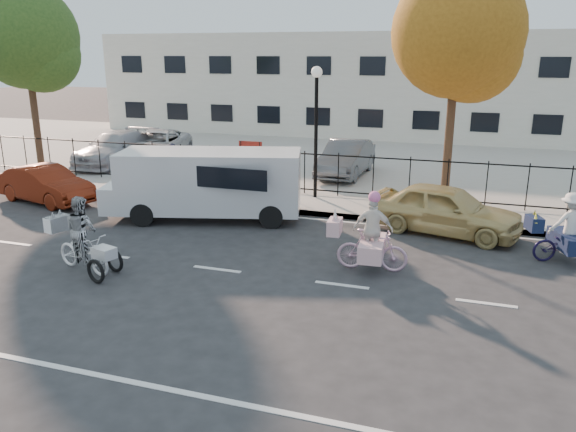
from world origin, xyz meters
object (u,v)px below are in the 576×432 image
at_px(red_sedan, 46,184).
at_px(gold_sedan, 446,209).
at_px(unicorn_bike, 371,241).
at_px(bull_bike, 568,234).
at_px(pedestrian, 173,165).
at_px(white_van, 208,182).
at_px(lot_car_a, 116,148).
at_px(zebra_trike, 83,243).
at_px(lamppost, 316,109).
at_px(lot_car_c, 346,158).
at_px(lot_car_b, 156,145).

bearing_deg(red_sedan, gold_sedan, -72.48).
distance_m(unicorn_bike, red_sedan, 11.85).
xyz_separation_m(bull_bike, pedestrian, (-12.75, 3.66, 0.26)).
relative_size(bull_bike, gold_sedan, 0.47).
relative_size(white_van, lot_car_a, 1.30).
height_order(zebra_trike, unicorn_bike, unicorn_bike).
xyz_separation_m(lamppost, bull_bike, (7.33, -3.66, -2.42)).
bearing_deg(white_van, unicorn_bike, -41.51).
distance_m(pedestrian, lot_car_c, 6.79).
bearing_deg(unicorn_bike, lot_car_c, 11.99).
bearing_deg(zebra_trike, white_van, 6.17).
distance_m(unicorn_bike, gold_sedan, 3.71).
bearing_deg(gold_sedan, bull_bike, -100.58).
distance_m(unicorn_bike, lot_car_a, 15.49).
distance_m(lamppost, lot_car_b, 10.01).
bearing_deg(gold_sedan, zebra_trike, 139.78).
relative_size(pedestrian, lot_car_c, 0.38).
relative_size(gold_sedan, pedestrian, 2.59).
height_order(gold_sedan, lot_car_b, lot_car_b).
bearing_deg(zebra_trike, gold_sedan, -38.65).
xyz_separation_m(zebra_trike, lot_car_a, (-6.54, 10.78, 0.16)).
xyz_separation_m(zebra_trike, unicorn_bike, (6.31, 2.13, 0.01)).
distance_m(zebra_trike, bull_bike, 11.50).
xyz_separation_m(lot_car_a, lot_car_c, (10.16, 0.82, -0.00)).
height_order(bull_bike, red_sedan, bull_bike).
bearing_deg(lot_car_b, white_van, -61.48).
distance_m(gold_sedan, lot_car_a, 15.27).
relative_size(bull_bike, lot_car_a, 0.40).
height_order(pedestrian, lot_car_a, pedestrian).
height_order(gold_sedan, lot_car_c, lot_car_c).
bearing_deg(lamppost, lot_car_c, 86.53).
height_order(lot_car_b, lot_car_c, lot_car_c).
bearing_deg(gold_sedan, unicorn_bike, 170.76).
height_order(lamppost, white_van, lamppost).
bearing_deg(red_sedan, white_van, -75.65).
bearing_deg(lot_car_a, gold_sedan, -20.59).
relative_size(red_sedan, pedestrian, 2.37).
bearing_deg(white_van, lamppost, 34.41).
distance_m(white_van, lot_car_c, 7.33).
bearing_deg(red_sedan, bull_bike, -77.92).
xyz_separation_m(lamppost, gold_sedan, (4.41, -2.30, -2.41)).
bearing_deg(lamppost, lot_car_b, 153.66).
relative_size(bull_bike, lot_car_c, 0.45).
bearing_deg(lot_car_b, pedestrian, -64.19).
xyz_separation_m(pedestrian, lot_car_c, (5.65, 3.77, -0.10)).
distance_m(lamppost, pedestrian, 5.84).
distance_m(lamppost, red_sedan, 9.45).
xyz_separation_m(lamppost, white_van, (-2.55, -3.00, -1.96)).
relative_size(gold_sedan, lot_car_c, 0.98).
distance_m(lamppost, gold_sedan, 5.53).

